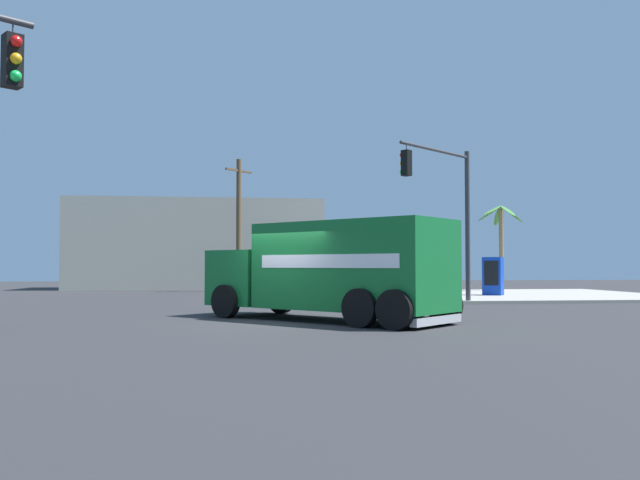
% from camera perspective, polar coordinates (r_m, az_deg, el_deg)
% --- Properties ---
extents(ground_plane, '(100.00, 100.00, 0.00)m').
position_cam_1_polar(ground_plane, '(18.46, -3.94, -7.12)').
color(ground_plane, '#2B2B2D').
extents(sidewalk_corner_far, '(12.58, 12.58, 0.14)m').
position_cam_1_polar(sidewalk_corner_far, '(35.32, 17.70, -4.57)').
color(sidewalk_corner_far, '#9E998E').
rests_on(sidewalk_corner_far, ground).
extents(delivery_truck, '(7.09, 7.20, 2.79)m').
position_cam_1_polar(delivery_truck, '(18.90, 1.01, -2.59)').
color(delivery_truck, '#146B2D').
rests_on(delivery_truck, ground).
extents(traffic_light_secondary, '(3.69, 3.13, 6.17)m').
position_cam_1_polar(traffic_light_secondary, '(26.66, 11.00, 3.50)').
color(traffic_light_secondary, '#38383D').
rests_on(traffic_light_secondary, sidewalk_corner_far).
extents(vending_machine_red, '(1.17, 1.13, 1.85)m').
position_cam_1_polar(vending_machine_red, '(33.25, 14.74, -3.03)').
color(vending_machine_red, '#0F38B2').
rests_on(vending_machine_red, sidewalk_corner_far).
extents(palm_tree_far, '(2.88, 2.89, 4.98)m').
position_cam_1_polar(palm_tree_far, '(40.01, 15.37, 0.55)').
color(palm_tree_far, '#7A6647').
rests_on(palm_tree_far, sidewalk_corner_far).
extents(utility_pole, '(1.62, 1.66, 8.06)m').
position_cam_1_polar(utility_pole, '(40.31, -7.05, 1.48)').
color(utility_pole, brown).
rests_on(utility_pole, ground).
extents(building_backdrop, '(16.84, 6.00, 6.02)m').
position_cam_1_polar(building_backdrop, '(46.20, -10.50, -0.41)').
color(building_backdrop, beige).
rests_on(building_backdrop, ground).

